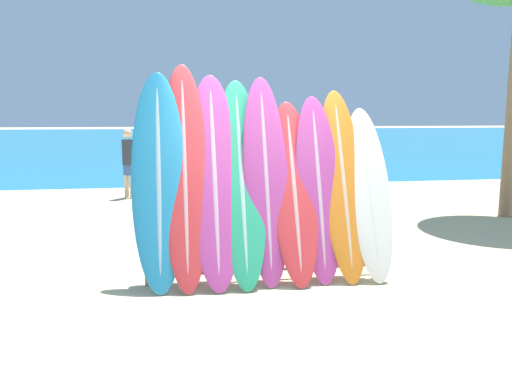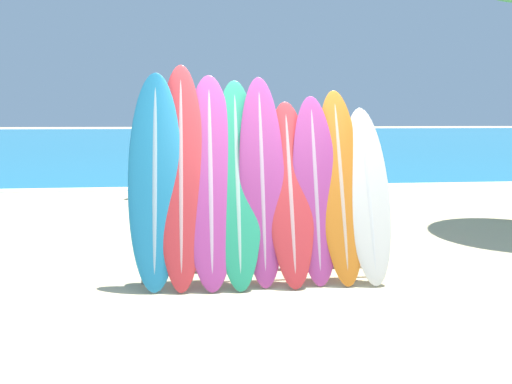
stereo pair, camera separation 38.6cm
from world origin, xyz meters
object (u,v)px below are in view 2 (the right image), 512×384
surfboard_slot_8 (368,193)px  person_near_water (315,176)px  surfboard_slot_4 (262,179)px  surfboard_slot_5 (290,191)px  person_mid_beach (300,164)px  surfboard_rack (263,239)px  surfboard_slot_3 (237,180)px  person_far_right (144,160)px  surfboard_slot_7 (341,184)px  person_far_left (356,166)px  surfboard_slot_0 (155,178)px  surfboard_slot_1 (181,173)px  surfboard_slot_6 (315,188)px  surfboard_slot_2 (211,178)px

surfboard_slot_8 → person_near_water: (-0.16, 2.05, -0.04)m
surfboard_slot_4 → surfboard_slot_5: size_ratio=1.14×
person_mid_beach → surfboard_rack: bearing=47.0°
surfboard_slot_3 → person_far_right: (-1.77, 6.14, -0.29)m
surfboard_slot_7 → person_far_left: size_ratio=1.21×
surfboard_slot_8 → surfboard_slot_7: bearing=171.8°
surfboard_slot_0 → surfboard_slot_5: 1.52m
surfboard_slot_1 → person_far_left: surfboard_slot_1 is taller
person_far_left → surfboard_slot_6: bearing=-96.1°
surfboard_slot_8 → person_far_left: 3.12m
surfboard_slot_2 → surfboard_slot_8: (1.80, -0.09, -0.19)m
surfboard_rack → surfboard_slot_1: bearing=172.6°
surfboard_rack → surfboard_slot_4: size_ratio=1.18×
surfboard_slot_6 → person_mid_beach: 4.53m
surfboard_slot_4 → surfboard_slot_7: size_ratio=1.07×
surfboard_slot_0 → surfboard_slot_6: size_ratio=1.13×
person_mid_beach → person_far_right: bearing=-54.4°
surfboard_slot_2 → surfboard_slot_6: bearing=-3.3°
surfboard_rack → person_far_right: 6.58m
surfboard_slot_0 → person_mid_beach: bearing=60.6°
person_far_right → surfboard_rack: bearing=-35.6°
surfboard_slot_4 → person_far_left: bearing=55.7°
surfboard_slot_0 → person_far_left: (3.21, 2.94, -0.20)m
person_far_right → surfboard_slot_5: bearing=-33.0°
person_mid_beach → person_far_left: (0.72, -1.48, 0.09)m
surfboard_slot_5 → person_mid_beach: surfboard_slot_5 is taller
person_mid_beach → surfboard_slot_8: bearing=62.0°
surfboard_slot_2 → surfboard_slot_4: 0.58m
surfboard_slot_2 → surfboard_slot_6: 1.20m
person_mid_beach → surfboard_slot_4: bearing=46.7°
surfboard_slot_3 → surfboard_slot_0: bearing=-179.1°
surfboard_slot_4 → surfboard_slot_7: bearing=-0.8°
surfboard_rack → surfboard_slot_6: (0.60, 0.04, 0.58)m
surfboard_slot_5 → person_far_left: size_ratio=1.13×
surfboard_slot_6 → surfboard_slot_4: bearing=176.9°
surfboard_slot_2 → person_mid_beach: 4.79m
surfboard_slot_3 → person_far_left: 3.72m
surfboard_slot_7 → surfboard_slot_8: (0.31, -0.04, -0.10)m
surfboard_slot_6 → person_near_water: bearing=77.5°
surfboard_slot_1 → surfboard_slot_7: surfboard_slot_1 is taller
surfboard_slot_6 → person_far_right: bearing=113.2°
surfboard_slot_5 → surfboard_slot_4: bearing=173.7°
surfboard_slot_8 → person_far_right: surfboard_slot_8 is taller
surfboard_slot_0 → surfboard_slot_5: (1.51, -0.05, -0.16)m
surfboard_slot_0 → surfboard_slot_3: size_ratio=1.03×
surfboard_slot_7 → person_far_left: (1.10, 2.97, -0.10)m
surfboard_slot_6 → person_near_water: 2.07m
surfboard_rack → person_near_water: 2.36m
surfboard_slot_1 → surfboard_slot_2: size_ratio=1.05×
person_near_water → person_mid_beach: 2.46m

